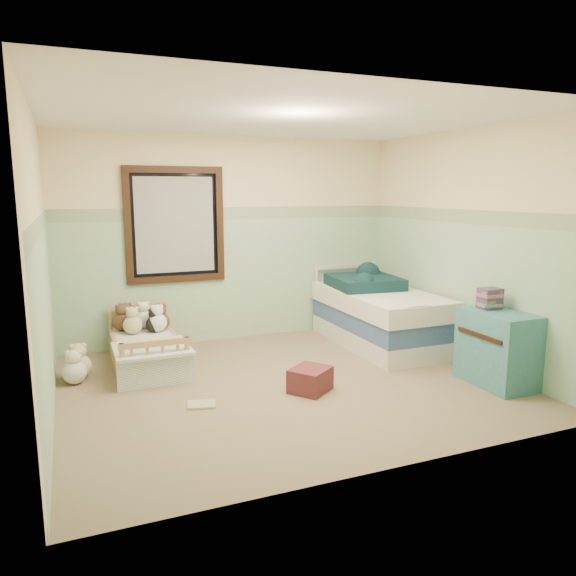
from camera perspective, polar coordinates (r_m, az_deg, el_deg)
name	(u,v)px	position (r m, az deg, el deg)	size (l,w,h in m)	color
floor	(286,384)	(5.36, -0.16, -10.06)	(4.20, 3.60, 0.02)	#7E6954
ceiling	(286,115)	(5.07, -0.18, 17.71)	(4.20, 3.60, 0.02)	white
wall_back	(232,240)	(6.76, -5.94, 5.08)	(4.20, 0.04, 2.50)	beige
wall_front	(393,287)	(3.48, 11.04, 0.14)	(4.20, 0.04, 2.50)	beige
wall_left	(40,267)	(4.70, -24.63, 1.98)	(0.04, 3.60, 2.50)	beige
wall_right	(466,247)	(6.16, 18.28, 4.13)	(0.04, 3.60, 2.50)	beige
wainscot_mint	(233,280)	(6.81, -5.82, 0.87)	(4.20, 0.01, 1.50)	#95B49C
border_strip	(232,213)	(6.72, -5.95, 7.83)	(4.20, 0.01, 0.15)	#3B613E
window_frame	(175,225)	(6.54, -11.80, 6.51)	(1.16, 0.06, 1.36)	black
window_blinds	(175,225)	(6.55, -11.81, 6.51)	(0.92, 0.01, 1.12)	#B1B1AB
toddler_bed_frame	(147,358)	(6.02, -14.63, -7.15)	(0.67, 1.34, 0.17)	#B18047
toddler_mattress	(146,345)	(5.98, -14.70, -5.81)	(0.61, 1.29, 0.12)	silver
patchwork_quilt	(152,348)	(5.56, -14.15, -6.20)	(0.73, 0.67, 0.03)	#889FCB
plush_bed_brown	(126,321)	(6.40, -16.70, -3.31)	(0.21, 0.21, 0.21)	brown
plush_bed_white	(144,319)	(6.42, -14.92, -3.18)	(0.21, 0.21, 0.21)	white
plush_bed_tan	(133,325)	(6.19, -16.03, -3.75)	(0.21, 0.21, 0.21)	beige
plush_bed_dark	(154,324)	(6.22, -13.92, -3.71)	(0.18, 0.18, 0.18)	black
plush_floor_cream	(75,372)	(5.69, -21.56, -8.27)	(0.23, 0.23, 0.23)	silver
plush_floor_tan	(79,367)	(5.83, -21.14, -7.72)	(0.24, 0.24, 0.24)	beige
twin_bed_frame	(379,336)	(6.70, 9.56, -4.97)	(0.92, 1.84, 0.22)	white
twin_boxspring	(380,318)	(6.65, 9.62, -3.14)	(0.92, 1.84, 0.22)	navy
twin_mattress	(380,300)	(6.60, 9.67, -1.28)	(0.96, 1.87, 0.22)	white
teal_blanket	(364,282)	(6.79, 8.03, 0.64)	(0.78, 0.83, 0.14)	black
dresser	(498,348)	(5.59, 21.20, -5.93)	(0.45, 0.72, 0.72)	#327082
book_stack	(490,298)	(5.59, 20.49, -1.04)	(0.20, 0.16, 0.20)	brown
red_pillow	(310,380)	(5.12, 2.35, -9.62)	(0.36, 0.31, 0.22)	maroon
floor_book	(202,405)	(4.88, -9.09, -12.03)	(0.24, 0.18, 0.02)	yellow
extra_plush_0	(122,322)	(6.42, -17.07, -3.41)	(0.19, 0.19, 0.19)	beige
extra_plush_1	(161,321)	(6.30, -13.23, -3.42)	(0.20, 0.20, 0.20)	brown
extra_plush_2	(128,322)	(6.38, -16.48, -3.42)	(0.20, 0.20, 0.20)	brown
extra_plush_3	(122,322)	(6.37, -17.07, -3.42)	(0.21, 0.21, 0.21)	brown
extra_plush_4	(158,323)	(6.22, -13.58, -3.56)	(0.21, 0.21, 0.21)	white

